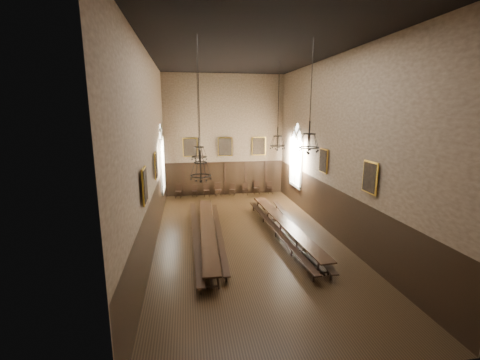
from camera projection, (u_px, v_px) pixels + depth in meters
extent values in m
cube|color=black|center=(246.00, 238.00, 16.32)|extent=(9.00, 18.00, 0.02)
cube|color=black|center=(247.00, 50.00, 14.43)|extent=(9.00, 18.00, 0.02)
cube|color=#896F54|center=(225.00, 136.00, 24.06)|extent=(9.00, 0.02, 9.00)
cube|color=#896F54|center=(327.00, 199.00, 6.68)|extent=(9.00, 0.02, 9.00)
cube|color=#896F54|center=(150.00, 152.00, 14.65)|extent=(0.02, 18.00, 9.00)
cube|color=#896F54|center=(335.00, 148.00, 16.10)|extent=(0.02, 18.00, 9.00)
cube|color=black|center=(208.00, 228.00, 15.65)|extent=(1.02, 9.70, 0.07)
cube|color=black|center=(284.00, 222.00, 16.53)|extent=(1.20, 9.60, 0.07)
cube|color=black|center=(196.00, 233.00, 15.78)|extent=(0.39, 10.36, 0.05)
cube|color=black|center=(219.00, 231.00, 16.14)|extent=(0.61, 9.27, 0.05)
cube|color=black|center=(276.00, 229.00, 16.35)|extent=(0.74, 9.86, 0.05)
cube|color=black|center=(297.00, 228.00, 16.52)|extent=(0.74, 9.84, 0.05)
cube|color=black|center=(178.00, 192.00, 23.81)|extent=(0.51, 0.51, 0.05)
cube|color=black|center=(178.00, 188.00, 23.93)|extent=(0.44, 0.11, 0.53)
cube|color=black|center=(194.00, 191.00, 24.10)|extent=(0.42, 0.42, 0.05)
cube|color=black|center=(194.00, 188.00, 24.21)|extent=(0.40, 0.06, 0.47)
cube|color=black|center=(207.00, 190.00, 24.20)|extent=(0.44, 0.44, 0.05)
cube|color=black|center=(206.00, 187.00, 24.33)|extent=(0.43, 0.05, 0.51)
cube|color=black|center=(218.00, 190.00, 24.31)|extent=(0.47, 0.47, 0.05)
cube|color=black|center=(218.00, 186.00, 24.44)|extent=(0.45, 0.07, 0.54)
cube|color=black|center=(232.00, 190.00, 24.56)|extent=(0.48, 0.48, 0.05)
cube|color=black|center=(232.00, 186.00, 24.67)|extent=(0.39, 0.14, 0.47)
cube|color=black|center=(245.00, 190.00, 24.63)|extent=(0.46, 0.46, 0.05)
cube|color=black|center=(245.00, 186.00, 24.74)|extent=(0.40, 0.11, 0.47)
cube|color=black|center=(257.00, 188.00, 24.89)|extent=(0.49, 0.49, 0.05)
cube|color=black|center=(256.00, 184.00, 25.02)|extent=(0.45, 0.09, 0.53)
cube|color=black|center=(270.00, 188.00, 25.05)|extent=(0.41, 0.41, 0.05)
cube|color=black|center=(270.00, 185.00, 25.17)|extent=(0.41, 0.04, 0.48)
cylinder|color=black|center=(198.00, 98.00, 16.52)|extent=(0.03, 0.03, 4.07)
torus|color=black|center=(199.00, 157.00, 17.16)|extent=(0.82, 0.82, 0.05)
torus|color=black|center=(199.00, 147.00, 17.05)|extent=(0.52, 0.52, 0.04)
cylinder|color=black|center=(199.00, 149.00, 17.07)|extent=(0.06, 0.06, 1.16)
cylinder|color=black|center=(279.00, 94.00, 17.34)|extent=(0.03, 0.03, 3.55)
torus|color=black|center=(277.00, 146.00, 17.92)|extent=(0.84, 0.84, 0.05)
torus|color=black|center=(278.00, 136.00, 17.81)|extent=(0.54, 0.54, 0.04)
cylinder|color=black|center=(278.00, 138.00, 17.83)|extent=(0.06, 0.06, 1.19)
cylinder|color=black|center=(199.00, 94.00, 11.81)|extent=(0.03, 0.03, 4.15)
torus|color=black|center=(201.00, 176.00, 12.46)|extent=(0.81, 0.81, 0.05)
torus|color=black|center=(200.00, 162.00, 12.35)|extent=(0.52, 0.52, 0.04)
cylinder|color=black|center=(200.00, 165.00, 12.37)|extent=(0.06, 0.06, 1.15)
cylinder|color=black|center=(312.00, 80.00, 12.20)|extent=(0.03, 0.03, 3.08)
torus|color=black|center=(309.00, 148.00, 12.74)|extent=(0.84, 0.84, 0.05)
torus|color=black|center=(309.00, 134.00, 12.63)|extent=(0.53, 0.53, 0.04)
cylinder|color=black|center=(309.00, 136.00, 12.65)|extent=(0.06, 0.06, 1.18)
cube|color=gold|center=(190.00, 147.00, 23.69)|extent=(1.10, 0.12, 1.40)
cube|color=black|center=(190.00, 147.00, 23.69)|extent=(0.98, 0.02, 1.28)
cube|color=gold|center=(225.00, 147.00, 24.11)|extent=(1.10, 0.12, 1.40)
cube|color=black|center=(225.00, 147.00, 24.11)|extent=(0.98, 0.02, 1.28)
cube|color=gold|center=(259.00, 146.00, 24.52)|extent=(1.10, 0.12, 1.40)
cube|color=black|center=(259.00, 146.00, 24.52)|extent=(0.98, 0.02, 1.28)
cube|color=gold|center=(156.00, 165.00, 15.80)|extent=(0.12, 1.00, 1.30)
cube|color=black|center=(156.00, 165.00, 15.80)|extent=(0.02, 0.88, 1.18)
cube|color=gold|center=(145.00, 186.00, 11.46)|extent=(0.12, 1.00, 1.30)
cube|color=black|center=(145.00, 186.00, 11.46)|extent=(0.02, 0.88, 1.18)
cube|color=gold|center=(323.00, 161.00, 17.21)|extent=(0.12, 1.00, 1.30)
cube|color=black|center=(323.00, 161.00, 17.21)|extent=(0.02, 0.88, 1.18)
cube|color=gold|center=(370.00, 177.00, 12.87)|extent=(0.12, 1.00, 1.30)
cube|color=black|center=(370.00, 177.00, 12.87)|extent=(0.02, 0.88, 1.18)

